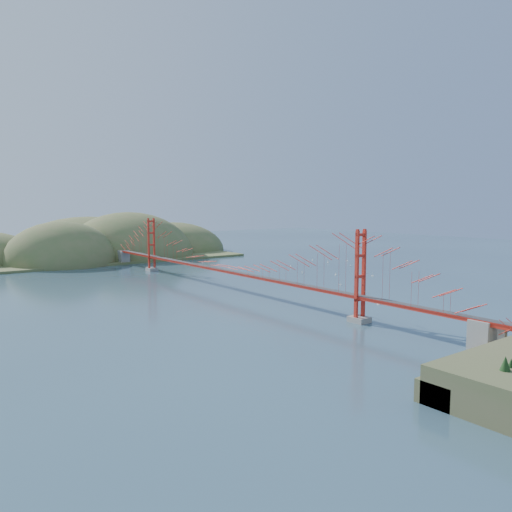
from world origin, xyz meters
TOP-DOWN VIEW (x-y plane):
  - ground at (0.00, 0.00)m, footprint 320.00×320.00m
  - bridge at (0.00, 0.18)m, footprint 2.20×94.40m
  - promontory at (0.00, -48.50)m, footprint 9.00×6.00m
  - fort at (0.40, -47.80)m, footprint 3.70×2.30m
  - far_headlands at (2.21, 68.52)m, footprint 84.00×58.00m
  - sailboat_17 at (48.05, 16.49)m, footprint 0.58×0.58m
  - sailboat_11 at (41.14, 9.01)m, footprint 0.70×0.70m
  - sailboat_3 at (23.90, 7.00)m, footprint 0.66×0.66m
  - sailboat_4 at (42.36, 23.36)m, footprint 0.64×0.64m
  - sailboat_10 at (10.69, -24.24)m, footprint 0.43×0.50m
  - sailboat_1 at (32.66, 13.96)m, footprint 0.49×0.51m
  - sailboat_12 at (17.19, 36.95)m, footprint 0.64×0.64m
  - sailboat_15 at (40.02, 22.52)m, footprint 0.46×0.51m
  - sailboat_6 at (19.31, -8.43)m, footprint 0.52×0.53m
  - sailboat_14 at (28.10, 1.28)m, footprint 0.59×0.59m
  - sailboat_7 at (28.81, 16.45)m, footprint 0.58×0.47m
  - sailboat_9 at (34.78, -0.96)m, footprint 0.55×0.61m
  - sailboat_13 at (30.17, -4.67)m, footprint 0.65×0.58m
  - sailboat_16 at (16.38, 23.98)m, footprint 0.53×0.53m
  - sailboat_8 at (41.89, 17.29)m, footprint 0.66×0.59m
  - sailboat_0 at (16.69, -16.51)m, footprint 0.52×0.57m
  - sailboat_5 at (32.83, -4.59)m, footprint 0.50×0.60m

SIDE VIEW (x-z plane):
  - ground at x=0.00m, z-range 0.00..0.00m
  - far_headlands at x=2.21m, z-range -12.50..12.50m
  - promontory at x=0.00m, z-range 0.00..0.24m
  - sailboat_16 at x=16.38m, z-range -0.14..0.41m
  - sailboat_1 at x=32.66m, z-range -0.15..0.42m
  - sailboat_15 at x=40.02m, z-range -0.15..0.42m
  - sailboat_10 at x=10.69m, z-range -0.15..0.43m
  - sailboat_6 at x=19.31m, z-range -0.16..0.44m
  - sailboat_14 at x=28.10m, z-range -0.18..0.47m
  - sailboat_0 at x=16.69m, z-range -0.18..0.47m
  - sailboat_17 at x=48.05m, z-range -0.18..0.47m
  - sailboat_4 at x=42.36m, z-range -0.19..0.49m
  - sailboat_12 at x=17.19m, z-range -0.19..0.50m
  - sailboat_7 at x=28.81m, z-range -0.19..0.50m
  - sailboat_9 at x=34.78m, z-range -0.19..0.50m
  - sailboat_5 at x=32.83m, z-range -0.19..0.50m
  - sailboat_3 at x=23.90m, z-range -0.20..0.50m
  - sailboat_11 at x=41.14m, z-range -0.21..0.52m
  - sailboat_13 at x=30.17m, z-range -0.21..0.52m
  - sailboat_8 at x=41.89m, z-range -0.21..0.53m
  - fort at x=0.40m, z-range -0.21..1.54m
  - bridge at x=0.00m, z-range 1.01..13.01m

